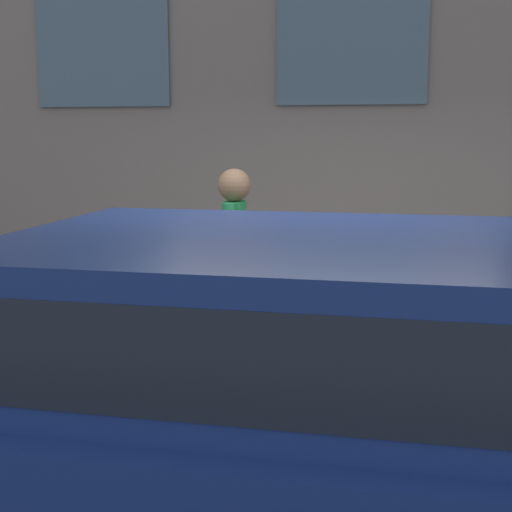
# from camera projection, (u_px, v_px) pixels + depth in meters

# --- Properties ---
(ground_plane) EXTENTS (80.00, 80.00, 0.00)m
(ground_plane) POSITION_uv_depth(u_px,v_px,m) (305.00, 460.00, 4.64)
(ground_plane) COLOR #2D2D30
(sidewalk) EXTENTS (2.96, 60.00, 0.17)m
(sidewalk) POSITION_uv_depth(u_px,v_px,m) (330.00, 374.00, 6.05)
(sidewalk) COLOR gray
(sidewalk) RESTS_ON ground_plane
(fire_hydrant) EXTENTS (0.32, 0.44, 0.68)m
(fire_hydrant) POSITION_uv_depth(u_px,v_px,m) (280.00, 351.00, 5.24)
(fire_hydrant) COLOR gray
(fire_hydrant) RESTS_ON sidewalk
(person) EXTENTS (0.40, 0.26, 1.65)m
(person) POSITION_uv_depth(u_px,v_px,m) (234.00, 250.00, 5.77)
(person) COLOR #232328
(person) RESTS_ON sidewalk
(parked_truck_navy_near) EXTENTS (2.05, 4.63, 1.68)m
(parked_truck_navy_near) POSITION_uv_depth(u_px,v_px,m) (330.00, 402.00, 3.06)
(parked_truck_navy_near) COLOR black
(parked_truck_navy_near) RESTS_ON ground_plane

